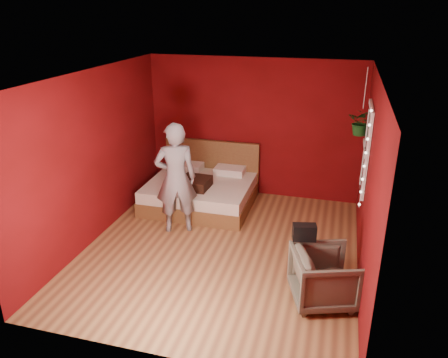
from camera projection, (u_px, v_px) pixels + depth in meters
The scene contains 10 objects.
floor at pixel (221, 249), 6.63m from camera, with size 4.50×4.50×0.00m, color #9C6E3E.
room_walls at pixel (220, 144), 6.00m from camera, with size 4.04×4.54×2.62m.
window at pixel (366, 148), 6.39m from camera, with size 0.05×0.97×1.27m.
fairy_lights at pixel (365, 159), 5.93m from camera, with size 0.04×0.04×1.45m.
bed at pixel (202, 190), 8.06m from camera, with size 1.87×1.59×1.03m.
person at pixel (176, 178), 6.89m from camera, with size 0.66×0.43×1.81m, color gray.
armchair at pixel (324, 277), 5.36m from camera, with size 0.74×0.76×0.69m, color #5F5B4B.
handbag at pixel (304, 232), 5.49m from camera, with size 0.29×0.15×0.21m, color black.
throw_pillow at pixel (195, 183), 7.63m from camera, with size 0.49×0.49×0.17m, color black.
hanging_plant at pixel (361, 122), 6.76m from camera, with size 0.47×0.44×1.05m.
Camera 1 is at (1.57, -5.53, 3.47)m, focal length 35.00 mm.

